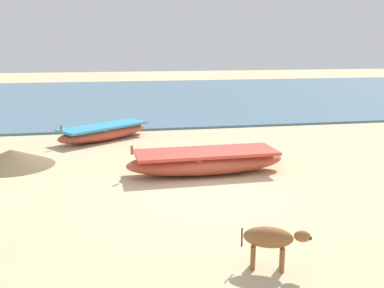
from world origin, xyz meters
name	(u,v)px	position (x,y,z in m)	size (l,w,h in m)	color
ground	(206,190)	(0.00, 0.00, 0.00)	(80.00, 80.00, 0.00)	#CCB789
sea_water	(140,96)	(0.00, 16.60, 0.04)	(60.00, 20.00, 0.08)	slate
fishing_boat_3	(104,132)	(-2.04, 5.37, 0.26)	(3.15, 2.65, 0.67)	#B74733
fishing_boat_5	(206,161)	(0.26, 1.19, 0.30)	(3.71, 1.21, 0.74)	#B74733
calf_near_brown	(271,239)	(0.10, -3.33, 0.43)	(0.89, 0.50, 0.59)	brown
debris_pile_0	(11,158)	(-4.27, 2.75, 0.21)	(2.06, 2.06, 0.41)	brown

